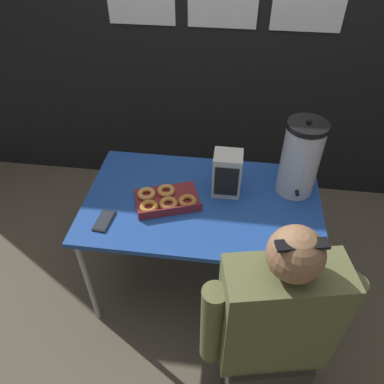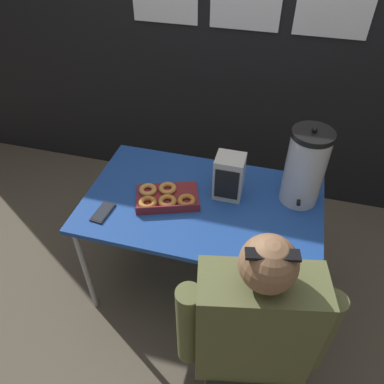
{
  "view_description": "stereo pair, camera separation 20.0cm",
  "coord_description": "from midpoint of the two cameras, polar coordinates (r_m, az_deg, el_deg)",
  "views": [
    {
      "loc": [
        0.14,
        -1.49,
        2.13
      ],
      "look_at": [
        -0.06,
        0.0,
        0.79
      ],
      "focal_mm": 35.0,
      "sensor_mm": 36.0,
      "label": 1
    },
    {
      "loc": [
        0.33,
        -1.45,
        2.13
      ],
      "look_at": [
        -0.06,
        0.0,
        0.79
      ],
      "focal_mm": 35.0,
      "sensor_mm": 36.0,
      "label": 2
    }
  ],
  "objects": [
    {
      "name": "ground_plane",
      "position": [
        2.59,
        -0.98,
        -13.38
      ],
      "size": [
        12.0,
        12.0,
        0.0
      ],
      "primitive_type": "plane",
      "color": "brown"
    },
    {
      "name": "back_wall",
      "position": [
        2.71,
        2.39,
        25.4
      ],
      "size": [
        6.0,
        0.11,
        2.73
      ],
      "color": "black",
      "rests_on": "ground"
    },
    {
      "name": "folding_table",
      "position": [
        2.07,
        -1.2,
        -2.49
      ],
      "size": [
        1.29,
        0.78,
        0.73
      ],
      "color": "#1E479E",
      "rests_on": "ground"
    },
    {
      "name": "donut_box",
      "position": [
        2.03,
        -6.89,
        -1.31
      ],
      "size": [
        0.4,
        0.33,
        0.05
      ],
      "rotation": [
        0.0,
        0.0,
        0.35
      ],
      "color": "maroon",
      "rests_on": "folding_table"
    },
    {
      "name": "coffee_urn",
      "position": [
        2.03,
        13.52,
        4.9
      ],
      "size": [
        0.21,
        0.24,
        0.45
      ],
      "color": "silver",
      "rests_on": "folding_table"
    },
    {
      "name": "cell_phone",
      "position": [
        2.0,
        -16.08,
        -4.38
      ],
      "size": [
        0.09,
        0.16,
        0.01
      ],
      "rotation": [
        0.0,
        0.0,
        -0.1
      ],
      "color": "black",
      "rests_on": "folding_table"
    },
    {
      "name": "space_heater",
      "position": [
        2.02,
        2.56,
        2.7
      ],
      "size": [
        0.15,
        0.14,
        0.25
      ],
      "color": "silver",
      "rests_on": "folding_table"
    },
    {
      "name": "person_seated",
      "position": [
        1.75,
        8.68,
        -21.03
      ],
      "size": [
        0.62,
        0.33,
        1.24
      ],
      "rotation": [
        0.0,
        0.0,
        3.35
      ],
      "color": "#33332D",
      "rests_on": "ground"
    }
  ]
}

